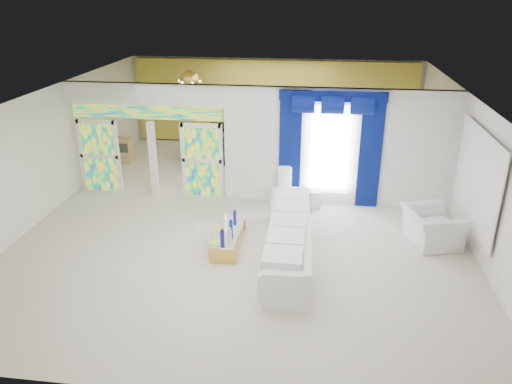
# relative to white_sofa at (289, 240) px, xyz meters

# --- Properties ---
(floor) EXTENTS (12.00, 12.00, 0.00)m
(floor) POSITION_rel_white_sofa_xyz_m (-1.10, 1.97, -0.37)
(floor) COLOR #B7AF9E
(floor) RESTS_ON ground
(dividing_wall) EXTENTS (5.70, 0.18, 3.00)m
(dividing_wall) POSITION_rel_white_sofa_xyz_m (1.05, 2.97, 1.13)
(dividing_wall) COLOR white
(dividing_wall) RESTS_ON ground
(dividing_header) EXTENTS (4.30, 0.18, 0.55)m
(dividing_header) POSITION_rel_white_sofa_xyz_m (-3.95, 2.97, 2.35)
(dividing_header) COLOR white
(dividing_header) RESTS_ON dividing_wall
(stained_panel_left) EXTENTS (0.95, 0.04, 2.00)m
(stained_panel_left) POSITION_rel_white_sofa_xyz_m (-5.38, 2.97, 0.63)
(stained_panel_left) COLOR #994C3F
(stained_panel_left) RESTS_ON ground
(stained_panel_right) EXTENTS (0.95, 0.04, 2.00)m
(stained_panel_right) POSITION_rel_white_sofa_xyz_m (-2.53, 2.97, 0.63)
(stained_panel_right) COLOR #994C3F
(stained_panel_right) RESTS_ON ground
(stained_transom) EXTENTS (4.00, 0.05, 0.35)m
(stained_transom) POSITION_rel_white_sofa_xyz_m (-3.95, 2.97, 1.88)
(stained_transom) COLOR #994C3F
(stained_transom) RESTS_ON dividing_header
(window_pane) EXTENTS (1.00, 0.02, 2.30)m
(window_pane) POSITION_rel_white_sofa_xyz_m (0.80, 2.87, 1.08)
(window_pane) COLOR white
(window_pane) RESTS_ON dividing_wall
(blue_drape_left) EXTENTS (0.55, 0.10, 2.80)m
(blue_drape_left) POSITION_rel_white_sofa_xyz_m (-0.20, 2.84, 1.03)
(blue_drape_left) COLOR #030C49
(blue_drape_left) RESTS_ON ground
(blue_drape_right) EXTENTS (0.55, 0.10, 2.80)m
(blue_drape_right) POSITION_rel_white_sofa_xyz_m (1.80, 2.84, 1.03)
(blue_drape_right) COLOR #030C49
(blue_drape_right) RESTS_ON ground
(blue_pelmet) EXTENTS (2.60, 0.12, 0.25)m
(blue_pelmet) POSITION_rel_white_sofa_xyz_m (0.80, 2.84, 2.45)
(blue_pelmet) COLOR #030C49
(blue_pelmet) RESTS_ON dividing_wall
(wall_mirror) EXTENTS (0.04, 2.70, 1.90)m
(wall_mirror) POSITION_rel_white_sofa_xyz_m (3.84, 0.97, 1.18)
(wall_mirror) COLOR white
(wall_mirror) RESTS_ON ground
(gold_curtains) EXTENTS (9.70, 0.12, 2.90)m
(gold_curtains) POSITION_rel_white_sofa_xyz_m (-1.10, 7.87, 1.13)
(gold_curtains) COLOR #AF8A2A
(gold_curtains) RESTS_ON ground
(white_sofa) EXTENTS (1.00, 3.96, 0.75)m
(white_sofa) POSITION_rel_white_sofa_xyz_m (0.00, 0.00, 0.00)
(white_sofa) COLOR white
(white_sofa) RESTS_ON ground
(coffee_table) EXTENTS (0.61, 1.64, 0.36)m
(coffee_table) POSITION_rel_white_sofa_xyz_m (-1.35, 0.30, -0.19)
(coffee_table) COLOR gold
(coffee_table) RESTS_ON ground
(console_table) EXTENTS (1.31, 0.44, 0.43)m
(console_table) POSITION_rel_white_sofa_xyz_m (-0.01, 2.65, -0.16)
(console_table) COLOR white
(console_table) RESTS_ON ground
(table_lamp) EXTENTS (0.36, 0.36, 0.58)m
(table_lamp) POSITION_rel_white_sofa_xyz_m (-0.31, 2.65, 0.35)
(table_lamp) COLOR white
(table_lamp) RESTS_ON console_table
(armchair) EXTENTS (1.32, 1.42, 0.78)m
(armchair) POSITION_rel_white_sofa_xyz_m (3.05, 0.98, 0.01)
(armchair) COLOR white
(armchair) RESTS_ON ground
(grand_piano) EXTENTS (1.91, 2.16, 0.91)m
(grand_piano) POSITION_rel_white_sofa_xyz_m (-2.83, 6.18, 0.08)
(grand_piano) COLOR black
(grand_piano) RESTS_ON ground
(piano_bench) EXTENTS (0.98, 0.65, 0.30)m
(piano_bench) POSITION_rel_white_sofa_xyz_m (-2.83, 4.58, -0.22)
(piano_bench) COLOR black
(piano_bench) RESTS_ON ground
(tv_console) EXTENTS (0.55, 0.50, 0.79)m
(tv_console) POSITION_rel_white_sofa_xyz_m (-5.68, 5.34, 0.02)
(tv_console) COLOR tan
(tv_console) RESTS_ON ground
(chandelier) EXTENTS (0.60, 0.60, 0.60)m
(chandelier) POSITION_rel_white_sofa_xyz_m (-3.40, 5.37, 2.28)
(chandelier) COLOR gold
(chandelier) RESTS_ON ceiling
(decanters) EXTENTS (0.20, 1.20, 0.25)m
(decanters) POSITION_rel_white_sofa_xyz_m (-1.32, 0.23, 0.08)
(decanters) COLOR silver
(decanters) RESTS_ON coffee_table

